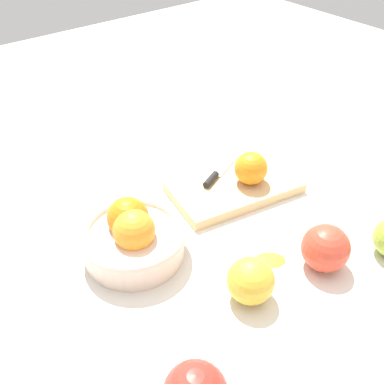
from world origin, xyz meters
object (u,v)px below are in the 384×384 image
bowl (133,236)px  knife (218,172)px  cutting_board (234,187)px  apple_front_right_2 (326,248)px  apple_front_left (251,281)px  orange_on_board (251,168)px

bowl → knife: 0.26m
bowl → knife: (0.25, 0.07, -0.01)m
cutting_board → apple_front_right_2: size_ratio=3.17×
apple_front_left → orange_on_board: bearing=46.1°
apple_front_left → apple_front_right_2: (0.14, -0.03, 0.00)m
orange_on_board → apple_front_left: size_ratio=0.88×
bowl → orange_on_board: size_ratio=2.77×
knife → apple_front_left: size_ratio=2.02×
apple_front_right_2 → bowl: bearing=136.9°
orange_on_board → knife: (-0.03, 0.06, -0.03)m
apple_front_right_2 → cutting_board: bearing=84.9°
bowl → knife: bowl is taller
orange_on_board → apple_front_right_2: bearing=-102.0°
cutting_board → orange_on_board: bearing=-31.8°
bowl → apple_front_left: bearing=-64.9°
orange_on_board → apple_front_left: bearing=-133.9°
cutting_board → apple_front_left: 0.27m
orange_on_board → apple_front_right_2: orange_on_board is taller
bowl → apple_front_left: size_ratio=2.45×
bowl → cutting_board: bearing=5.6°
apple_front_left → cutting_board: bearing=52.6°
apple_front_left → apple_front_right_2: 0.14m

